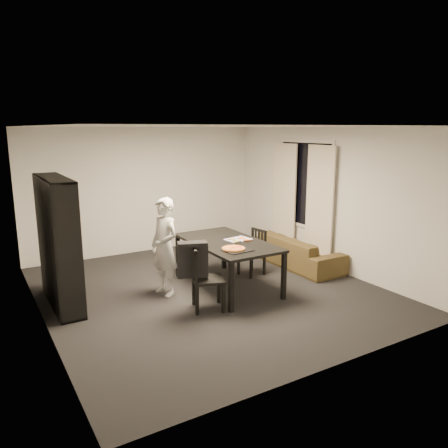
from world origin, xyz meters
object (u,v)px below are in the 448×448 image
dining_table (227,245)px  bookshelf (58,243)px  pepperoni_pizza (234,249)px  chair_left (202,274)px  sofa (297,251)px  baking_tray (237,250)px  person (165,247)px  chair_right (255,249)px

dining_table → bookshelf: bearing=165.5°
pepperoni_pizza → chair_left: bearing=-172.3°
pepperoni_pizza → sofa: bearing=23.1°
dining_table → baking_tray: baking_tray is taller
bookshelf → sofa: bookshelf is taller
person → baking_tray: 1.16m
person → pepperoni_pizza: 1.10m
person → sofa: bearing=78.6°
chair_right → pepperoni_pizza: (-0.98, -0.84, 0.35)m
person → sofa: size_ratio=0.79×
dining_table → chair_left: 0.99m
chair_right → sofa: bearing=81.0°
sofa → baking_tray: bearing=114.7°
chair_right → baking_tray: size_ratio=2.04×
baking_tray → dining_table: bearing=74.3°
chair_right → person: (-1.77, -0.09, 0.30)m
baking_tray → sofa: size_ratio=0.21×
dining_table → pepperoni_pizza: (-0.19, -0.51, 0.10)m
person → sofa: 2.79m
dining_table → chair_right: bearing=23.1°
dining_table → person: bearing=165.9°
dining_table → sofa: size_ratio=0.97×
dining_table → person: 1.02m
bookshelf → dining_table: (2.48, -0.64, -0.24)m
bookshelf → dining_table: bookshelf is taller
person → pepperoni_pizza: bearing=33.4°
dining_table → pepperoni_pizza: pepperoni_pizza is taller
person → sofa: (2.75, 0.08, -0.49)m
dining_table → pepperoni_pizza: 0.55m
chair_right → sofa: (0.98, -0.01, -0.18)m
chair_left → dining_table: bearing=-33.1°
person → sofa: person is taller
bookshelf → baking_tray: bearing=-27.3°
bookshelf → pepperoni_pizza: size_ratio=5.43×
chair_left → pepperoni_pizza: 0.65m
sofa → person: bearing=91.6°
baking_tray → pepperoni_pizza: (-0.04, 0.05, 0.02)m
chair_right → pepperoni_pizza: pepperoni_pizza is taller
sofa → dining_table: bearing=100.5°
bookshelf → sofa: bearing=-4.3°
chair_left → pepperoni_pizza: chair_left is taller
bookshelf → dining_table: bearing=-14.5°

